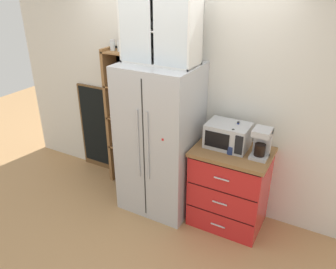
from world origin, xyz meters
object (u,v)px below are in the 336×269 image
(refrigerator, at_px, (160,140))
(bottle_cobalt, at_px, (237,136))
(microwave, at_px, (228,135))
(chalkboard_menu, at_px, (98,128))
(coffee_maker, at_px, (262,142))
(bottle_clear, at_px, (232,143))
(mug_navy, at_px, (231,150))
(mug_sage, at_px, (234,146))

(refrigerator, distance_m, bottle_cobalt, 0.87)
(refrigerator, xyz_separation_m, microwave, (0.76, 0.11, 0.18))
(microwave, bearing_deg, chalkboard_menu, 173.74)
(microwave, distance_m, coffee_maker, 0.37)
(refrigerator, height_order, microwave, refrigerator)
(microwave, relative_size, bottle_clear, 1.68)
(refrigerator, height_order, bottle_clear, refrigerator)
(coffee_maker, distance_m, bottle_clear, 0.29)
(mug_navy, height_order, bottle_clear, bottle_clear)
(mug_sage, height_order, mug_navy, mug_navy)
(microwave, xyz_separation_m, bottle_clear, (0.08, -0.11, -0.02))
(refrigerator, distance_m, bottle_clear, 0.86)
(mug_navy, bearing_deg, bottle_clear, 94.86)
(microwave, bearing_deg, refrigerator, -171.80)
(microwave, relative_size, mug_navy, 3.68)
(chalkboard_menu, bearing_deg, refrigerator, -15.08)
(microwave, xyz_separation_m, coffee_maker, (0.36, -0.04, 0.03))
(refrigerator, bearing_deg, bottle_cobalt, 10.56)
(refrigerator, xyz_separation_m, chalkboard_menu, (-1.20, 0.32, -0.25))
(microwave, bearing_deg, mug_navy, -56.19)
(coffee_maker, bearing_deg, mug_sage, -179.86)
(mug_navy, bearing_deg, bottle_cobalt, 90.58)
(coffee_maker, height_order, mug_navy, coffee_maker)
(bottle_clear, height_order, bottle_cobalt, bottle_cobalt)
(microwave, xyz_separation_m, bottle_cobalt, (0.08, 0.05, -0.00))
(mug_sage, xyz_separation_m, bottle_cobalt, (-0.00, 0.09, 0.08))
(bottle_cobalt, height_order, chalkboard_menu, chalkboard_menu)
(mug_navy, distance_m, chalkboard_menu, 2.10)
(mug_sage, xyz_separation_m, mug_navy, (-0.00, -0.09, 0.00))
(chalkboard_menu, bearing_deg, mug_navy, -9.52)
(mug_sage, distance_m, mug_navy, 0.09)
(microwave, height_order, mug_navy, microwave)
(mug_navy, bearing_deg, coffee_maker, 17.26)
(mug_navy, relative_size, chalkboard_menu, 0.10)
(bottle_cobalt, relative_size, chalkboard_menu, 0.23)
(mug_sage, height_order, bottle_cobalt, bottle_cobalt)
(refrigerator, relative_size, mug_navy, 14.61)
(refrigerator, height_order, coffee_maker, refrigerator)
(microwave, height_order, mug_sage, microwave)
(refrigerator, relative_size, mug_sage, 15.58)
(refrigerator, distance_m, mug_sage, 0.85)
(bottle_clear, relative_size, bottle_cobalt, 0.92)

